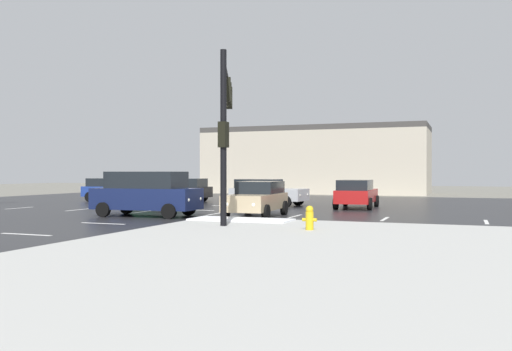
{
  "coord_description": "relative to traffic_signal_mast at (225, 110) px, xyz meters",
  "views": [
    {
      "loc": [
        13.14,
        -23.75,
        2.03
      ],
      "look_at": [
        1.85,
        5.91,
        1.83
      ],
      "focal_mm": 38.34,
      "sensor_mm": 36.0,
      "label": 1
    }
  ],
  "objects": [
    {
      "name": "sedan_tan",
      "position": [
        -0.16,
        3.89,
        -3.55
      ],
      "size": [
        2.25,
        4.62,
        1.58
      ],
      "rotation": [
        0.0,
        0.0,
        -1.51
      ],
      "color": "tan",
      "rests_on": "road_asphalt"
    },
    {
      "name": "suv_navy",
      "position": [
        -4.92,
        2.25,
        -3.31
      ],
      "size": [
        4.91,
        2.35,
        2.03
      ],
      "rotation": [
        0.0,
        0.0,
        0.05
      ],
      "color": "#141E47",
      "rests_on": "road_asphalt"
    },
    {
      "name": "strip_building_background",
      "position": [
        -4.99,
        32.85,
        -1.22
      ],
      "size": [
        21.25,
        8.0,
        6.37
      ],
      "color": "#BCB29E",
      "rests_on": "ground_plane"
    },
    {
      "name": "sedan_black",
      "position": [
        -9.34,
        13.31,
        -3.55
      ],
      "size": [
        4.57,
        2.09,
        1.58
      ],
      "rotation": [
        0.0,
        0.0,
        3.16
      ],
      "color": "black",
      "rests_on": "road_asphalt"
    },
    {
      "name": "snow_strip_curbside",
      "position": [
        0.4,
        0.62,
        -4.23
      ],
      "size": [
        4.0,
        1.6,
        0.06
      ],
      "primitive_type": "cube",
      "color": "white",
      "rests_on": "sidewalk_corner"
    },
    {
      "name": "ground_plane",
      "position": [
        -4.6,
        4.62,
        -4.4
      ],
      "size": [
        120.0,
        120.0,
        0.0
      ],
      "primitive_type": "plane",
      "color": "slate"
    },
    {
      "name": "traffic_signal_mast",
      "position": [
        0.0,
        0.0,
        0.0
      ],
      "size": [
        2.23,
        5.28,
        6.18
      ],
      "rotation": [
        0.0,
        0.0,
        1.95
      ],
      "color": "black",
      "rests_on": "sidewalk_corner"
    },
    {
      "name": "sedan_silver",
      "position": [
        -2.51,
        11.59,
        -3.55
      ],
      "size": [
        4.67,
        2.4,
        1.58
      ],
      "rotation": [
        0.0,
        0.0,
        -0.11
      ],
      "color": "#B7BABF",
      "rests_on": "road_asphalt"
    },
    {
      "name": "lane_markings",
      "position": [
        -3.4,
        3.24,
        -4.38
      ],
      "size": [
        36.15,
        36.15,
        0.01
      ],
      "color": "silver",
      "rests_on": "road_asphalt"
    },
    {
      "name": "road_asphalt",
      "position": [
        -4.6,
        4.62,
        -4.39
      ],
      "size": [
        44.0,
        44.0,
        0.02
      ],
      "primitive_type": "cube",
      "color": "#232326",
      "rests_on": "ground_plane"
    },
    {
      "name": "sedan_green",
      "position": [
        -7.56,
        8.04,
        -3.55
      ],
      "size": [
        2.42,
        4.67,
        1.58
      ],
      "rotation": [
        0.0,
        0.0,
        1.46
      ],
      "color": "#195933",
      "rests_on": "road_asphalt"
    },
    {
      "name": "sidewalk_corner",
      "position": [
        7.4,
        -7.38,
        -4.33
      ],
      "size": [
        18.0,
        18.0,
        0.14
      ],
      "primitive_type": "cube",
      "color": "#B2B2AD",
      "rests_on": "ground_plane"
    },
    {
      "name": "fire_hydrant",
      "position": [
        3.84,
        -1.89,
        -3.86
      ],
      "size": [
        0.48,
        0.26,
        0.79
      ],
      "color": "gold",
      "rests_on": "sidewalk_corner"
    },
    {
      "name": "sedan_blue",
      "position": [
        -13.78,
        12.27,
        -3.55
      ],
      "size": [
        4.58,
        2.11,
        1.58
      ],
      "rotation": [
        0.0,
        0.0,
        0.02
      ],
      "color": "navy",
      "rests_on": "road_asphalt"
    },
    {
      "name": "sedan_red",
      "position": [
        2.99,
        11.1,
        -3.55
      ],
      "size": [
        2.14,
        4.58,
        1.58
      ],
      "rotation": [
        0.0,
        0.0,
        1.6
      ],
      "color": "#B21919",
      "rests_on": "road_asphalt"
    }
  ]
}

